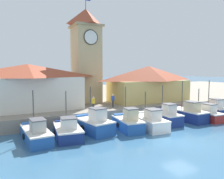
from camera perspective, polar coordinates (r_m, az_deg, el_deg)
name	(u,v)px	position (r m, az deg, el deg)	size (l,w,h in m)	color
ground_plane	(180,139)	(19.89, 17.42, -12.34)	(300.00, 300.00, 0.00)	#386689
quay_wharf	(75,96)	(44.07, -9.57, -1.78)	(120.00, 40.00, 1.31)	gray
fishing_boat_far_left	(36,133)	(19.38, -19.28, -10.74)	(2.03, 5.12, 4.21)	#2356A8
fishing_boat_left_outer	(67,130)	(19.69, -11.57, -10.37)	(2.67, 4.82, 4.04)	navy
fishing_boat_left_inner	(94,124)	(20.82, -4.76, -8.94)	(2.76, 4.59, 4.32)	#2356A8
fishing_boat_mid_left	(128,122)	(21.65, 4.14, -8.57)	(2.38, 4.39, 4.25)	#2356A8
fishing_boat_center	(148,121)	(22.66, 9.51, -8.13)	(2.65, 5.28, 3.66)	silver
fishing_boat_mid_right	(165,117)	(24.76, 13.72, -6.89)	(2.15, 4.25, 4.21)	navy
fishing_boat_right_inner	(186,114)	(27.07, 18.84, -5.96)	(2.20, 5.21, 4.60)	navy
fishing_boat_right_outer	(203,114)	(28.38, 22.61, -5.86)	(2.06, 5.21, 3.63)	#AD2823
fishing_boat_far_right	(212,110)	(31.11, 24.62, -4.79)	(2.44, 4.77, 4.54)	navy
clock_tower	(86,54)	(31.39, -6.76, 9.21)	(3.96, 3.96, 14.66)	tan
warehouse_left	(28,86)	(27.51, -21.01, 0.84)	(12.09, 6.80, 5.28)	silver
warehouse_right	(149,83)	(32.77, 9.58, 1.67)	(11.86, 5.62, 5.16)	tan
dock_worker_near_tower	(93,104)	(24.45, -4.90, -3.69)	(0.34, 0.22, 1.62)	#33333D
dock_worker_along_quay	(113,100)	(26.83, 0.25, -2.89)	(0.34, 0.22, 1.62)	#33333D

